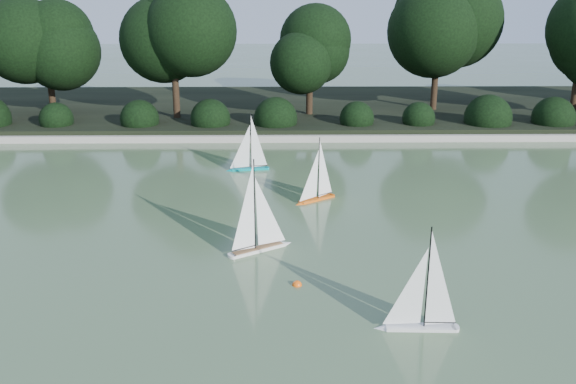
{
  "coord_description": "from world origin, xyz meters",
  "views": [
    {
      "loc": [
        0.07,
        -8.18,
        4.08
      ],
      "look_at": [
        0.22,
        2.29,
        0.7
      ],
      "focal_mm": 40.0,
      "sensor_mm": 36.0,
      "label": 1
    }
  ],
  "objects": [
    {
      "name": "pond_coping",
      "position": [
        0.0,
        9.0,
        0.09
      ],
      "size": [
        40.0,
        0.35,
        0.18
      ],
      "primitive_type": "cube",
      "color": "gray",
      "rests_on": "ground"
    },
    {
      "name": "far_bank",
      "position": [
        0.0,
        13.0,
        0.15
      ],
      "size": [
        40.0,
        8.0,
        0.3
      ],
      "primitive_type": "cube",
      "color": "black",
      "rests_on": "ground"
    },
    {
      "name": "shrub_hedge",
      "position": [
        0.0,
        9.9,
        0.45
      ],
      "size": [
        29.1,
        1.1,
        1.1
      ],
      "color": "black",
      "rests_on": "ground"
    },
    {
      "name": "sailboat_white_b",
      "position": [
        -0.21,
        1.42,
        0.25
      ],
      "size": [
        1.08,
        0.78,
        1.63
      ],
      "color": "silver",
      "rests_on": "ground"
    },
    {
      "name": "ground",
      "position": [
        0.0,
        0.0,
        0.0
      ],
      "size": [
        80.0,
        80.0,
        0.0
      ],
      "primitive_type": "plane",
      "color": "#3F5634",
      "rests_on": "ground"
    },
    {
      "name": "tree_line",
      "position": [
        1.23,
        11.44,
        2.64
      ],
      "size": [
        26.31,
        3.93,
        4.39
      ],
      "color": "black",
      "rests_on": "ground"
    },
    {
      "name": "race_buoy",
      "position": [
        0.31,
        0.12,
        0.0
      ],
      "size": [
        0.14,
        0.14,
        0.14
      ],
      "primitive_type": "sphere",
      "color": "#FD5A0D",
      "rests_on": "ground"
    },
    {
      "name": "sailboat_teal",
      "position": [
        -0.7,
        6.14,
        0.22
      ],
      "size": [
        1.04,
        0.33,
        1.41
      ],
      "color": "#009091",
      "rests_on": "ground"
    },
    {
      "name": "sailboat_white_a",
      "position": [
        1.74,
        -1.13,
        0.23
      ],
      "size": [
        1.07,
        0.21,
        1.46
      ],
      "color": "silver",
      "rests_on": "ground"
    },
    {
      "name": "sailboat_orange",
      "position": [
        0.75,
        3.88,
        0.21
      ],
      "size": [
        0.87,
        0.69,
        1.36
      ],
      "color": "orange",
      "rests_on": "ground"
    }
  ]
}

